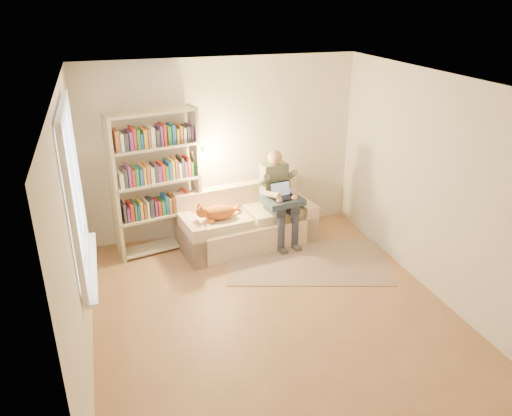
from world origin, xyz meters
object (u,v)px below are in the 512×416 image
object	(u,v)px
cat	(218,212)
bookshelf	(156,176)
sofa	(245,224)
person	(278,192)
laptop	(280,194)

from	to	relation	value
cat	bookshelf	xyz separation A→B (m)	(-0.76, 0.35, 0.49)
sofa	person	bearing A→B (deg)	-18.18
sofa	cat	world-z (taller)	sofa
sofa	cat	bearing A→B (deg)	-165.26
person	laptop	bearing A→B (deg)	-105.67
bookshelf	person	bearing A→B (deg)	-20.32
laptop	person	bearing A→B (deg)	74.33
bookshelf	cat	bearing A→B (deg)	-36.44
cat	bookshelf	bearing A→B (deg)	147.63
person	bookshelf	size ratio (longest dim) A/B	0.67
person	cat	size ratio (longest dim) A/B	2.01
cat	person	bearing A→B (deg)	-1.59
laptop	bookshelf	world-z (taller)	bookshelf
person	sofa	bearing A→B (deg)	161.82
person	laptop	world-z (taller)	person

